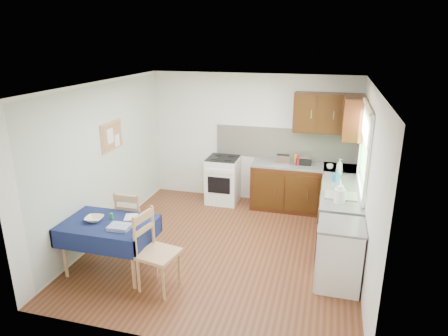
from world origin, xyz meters
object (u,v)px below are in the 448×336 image
(chair_near, at_px, (155,249))
(kettle, at_px, (340,195))
(chair_far, at_px, (133,220))
(dish_rack, at_px, (341,195))
(toaster, at_px, (283,160))
(dining_table, at_px, (108,229))
(sandwich_press, at_px, (304,160))

(chair_near, bearing_deg, kettle, -48.48)
(chair_far, xyz_separation_m, dish_rack, (2.99, 0.82, 0.40))
(toaster, distance_m, dish_rack, 1.68)
(dining_table, distance_m, chair_near, 0.81)
(chair_far, distance_m, dish_rack, 3.12)
(dining_table, bearing_deg, chair_near, 0.28)
(chair_far, bearing_deg, dish_rack, -165.63)
(toaster, bearing_deg, kettle, -76.19)
(dining_table, relative_size, sandwich_press, 4.49)
(dish_rack, distance_m, kettle, 0.26)
(chair_far, height_order, chair_near, chair_near)
(toaster, height_order, kettle, kettle)
(chair_far, xyz_separation_m, kettle, (2.96, 0.58, 0.49))
(chair_near, xyz_separation_m, sandwich_press, (1.62, 3.05, 0.42))
(toaster, bearing_deg, chair_near, -131.94)
(dining_table, height_order, toaster, toaster)
(chair_near, relative_size, dish_rack, 2.31)
(sandwich_press, distance_m, kettle, 1.81)
(toaster, xyz_separation_m, sandwich_press, (0.37, 0.13, -0.01))
(sandwich_press, bearing_deg, chair_near, -105.43)
(toaster, height_order, sandwich_press, toaster)
(dining_table, relative_size, kettle, 4.56)
(sandwich_press, relative_size, kettle, 1.01)
(dish_rack, bearing_deg, sandwich_press, 99.57)
(dining_table, xyz_separation_m, kettle, (3.03, 1.13, 0.38))
(chair_near, distance_m, kettle, 2.66)
(toaster, bearing_deg, dining_table, -145.61)
(toaster, distance_m, kettle, 1.86)
(chair_far, relative_size, toaster, 3.83)
(chair_near, height_order, dish_rack, dish_rack)
(chair_far, distance_m, kettle, 3.06)
(sandwich_press, bearing_deg, kettle, -57.08)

